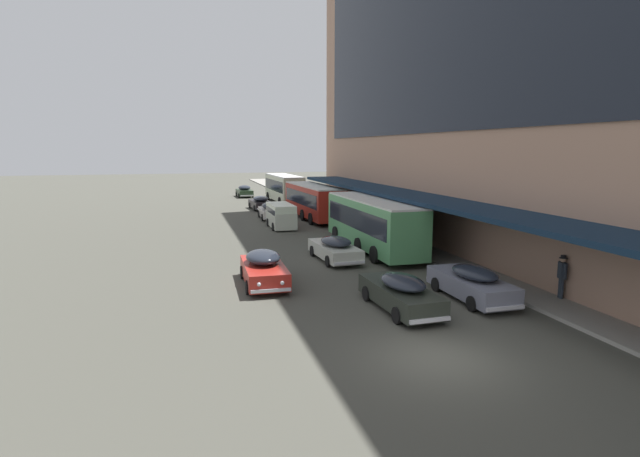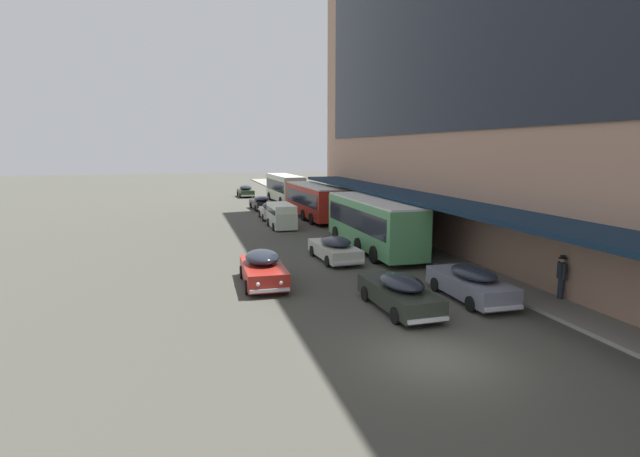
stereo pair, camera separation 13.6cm
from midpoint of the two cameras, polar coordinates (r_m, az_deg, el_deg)
name	(u,v)px [view 2 (the right image)]	position (r m, az deg, el deg)	size (l,w,h in m)	color
ground	(437,358)	(16.39, 13.48, -14.23)	(240.00, 240.00, 0.00)	#46463D
transit_bus_kerbside_front	(314,199)	(45.78, -0.59, 3.34)	(3.09, 11.18, 3.11)	#AA241A
transit_bus_kerbside_rear	(372,221)	(31.73, 6.11, 0.85)	(2.68, 11.36, 3.27)	#519A5F
transit_bus_kerbside_far	(285,187)	(59.68, -3.95, 4.77)	(2.97, 10.41, 3.28)	beige
sedan_trailing_mid	(261,203)	(53.24, -6.64, 2.95)	(2.11, 4.76, 1.46)	black
sedan_oncoming_rear	(335,248)	(28.83, 1.83, -2.29)	(2.11, 4.96, 1.42)	beige
sedan_trailing_near	(263,268)	(23.95, -6.38, -4.52)	(2.09, 4.83, 1.63)	#AA261E
sedan_second_mid	(399,292)	(20.36, 9.25, -7.21)	(1.95, 4.99, 1.48)	#2A2F27
sedan_far_back	(471,283)	(22.40, 17.03, -5.95)	(1.91, 4.99, 1.51)	slate
sedan_oncoming_front	(271,211)	(46.05, -5.59, 2.04)	(1.94, 4.58, 1.55)	beige
sedan_second_near	(246,191)	(67.32, -8.45, 4.24)	(2.01, 4.51, 1.57)	#223421
vw_van	(281,214)	(40.80, -4.37, 1.62)	(1.92, 4.56, 1.96)	beige
pedestrian_at_kerb	(561,275)	(23.41, 26.02, -4.76)	(0.36, 0.59, 1.86)	#252D37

